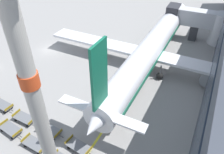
# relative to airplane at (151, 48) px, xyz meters

# --- Properties ---
(ground_plane) EXTENTS (500.00, 500.00, 0.00)m
(ground_plane) POSITION_rel_airplane_xyz_m (-19.94, -3.72, -3.43)
(ground_plane) COLOR gray
(jet_bridge) EXTENTS (13.38, 4.43, 6.70)m
(jet_bridge) POSITION_rel_airplane_xyz_m (6.42, 14.32, 0.50)
(jet_bridge) COLOR silver
(jet_bridge) RESTS_ON ground_plane
(airplane) EXTENTS (38.47, 42.69, 12.94)m
(airplane) POSITION_rel_airplane_xyz_m (0.00, 0.00, 0.00)
(airplane) COLOR white
(airplane) RESTS_ON ground_plane
(baggage_dolly_row_near_col_b) EXTENTS (3.75, 1.83, 0.92)m
(baggage_dolly_row_near_col_b) POSITION_rel_airplane_xyz_m (-10.49, -22.33, -2.96)
(baggage_dolly_row_near_col_b) COLOR slate
(baggage_dolly_row_near_col_b) RESTS_ON ground_plane
(baggage_dolly_row_near_col_c) EXTENTS (3.71, 1.66, 0.92)m
(baggage_dolly_row_near_col_c) POSITION_rel_airplane_xyz_m (-6.24, -22.65, -2.96)
(baggage_dolly_row_near_col_c) COLOR slate
(baggage_dolly_row_near_col_c) RESTS_ON ground_plane
(baggage_dolly_row_mid_a_col_a) EXTENTS (3.73, 1.72, 0.92)m
(baggage_dolly_row_mid_a_col_a) POSITION_rel_airplane_xyz_m (-14.83, -19.73, -2.96)
(baggage_dolly_row_mid_a_col_a) COLOR slate
(baggage_dolly_row_mid_a_col_a) RESTS_ON ground_plane
(baggage_dolly_row_mid_a_col_b) EXTENTS (3.70, 1.61, 0.92)m
(baggage_dolly_row_mid_a_col_b) POSITION_rel_airplane_xyz_m (-10.30, -20.18, -2.96)
(baggage_dolly_row_mid_a_col_b) COLOR slate
(baggage_dolly_row_mid_a_col_b) RESTS_ON ground_plane
(baggage_dolly_row_mid_a_col_c) EXTENTS (3.72, 1.69, 0.92)m
(baggage_dolly_row_mid_a_col_c) POSITION_rel_airplane_xyz_m (-6.04, -20.27, -2.96)
(baggage_dolly_row_mid_a_col_c) COLOR slate
(baggage_dolly_row_mid_a_col_c) RESTS_ON ground_plane
(baggage_dolly_row_mid_a_col_d) EXTENTS (3.75, 1.81, 0.92)m
(baggage_dolly_row_mid_a_col_d) POSITION_rel_airplane_xyz_m (-1.50, -20.66, -2.96)
(baggage_dolly_row_mid_a_col_d) COLOR slate
(baggage_dolly_row_mid_a_col_d) RESTS_ON ground_plane
(stand_guidance_stripe) EXTENTS (0.38, 38.30, 0.01)m
(stand_guidance_stripe) POSITION_rel_airplane_xyz_m (-0.30, -9.00, -3.43)
(stand_guidance_stripe) COLOR yellow
(stand_guidance_stripe) RESTS_ON ground_plane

